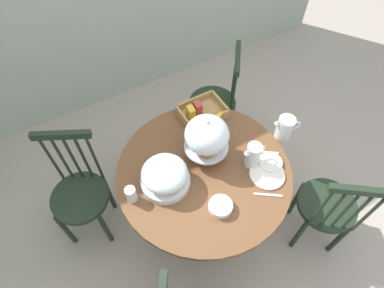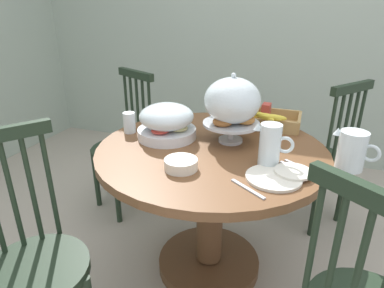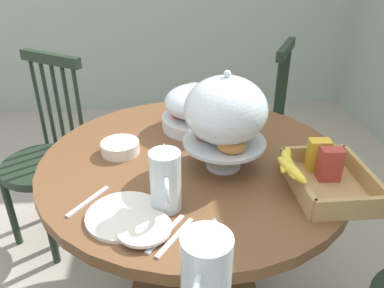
{
  "view_description": "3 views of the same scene",
  "coord_description": "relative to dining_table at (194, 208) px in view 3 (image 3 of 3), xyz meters",
  "views": [
    {
      "loc": [
        -0.73,
        -0.73,
        2.46
      ],
      "look_at": [
        -0.14,
        0.29,
        0.84
      ],
      "focal_mm": 29.93,
      "sensor_mm": 36.0,
      "label": 1
    },
    {
      "loc": [
        0.27,
        -1.26,
        1.37
      ],
      "look_at": [
        -0.24,
        0.14,
        0.74
      ],
      "focal_mm": 30.8,
      "sensor_mm": 36.0,
      "label": 2
    },
    {
      "loc": [
        1.04,
        0.04,
        1.43
      ],
      "look_at": [
        -0.24,
        0.14,
        0.74
      ],
      "focal_mm": 35.24,
      "sensor_mm": 36.0,
      "label": 3
    }
  ],
  "objects": [
    {
      "name": "china_plate_small",
      "position": [
        0.39,
        -0.17,
        0.25
      ],
      "size": [
        0.15,
        0.15,
        0.01
      ],
      "primitive_type": "cylinder",
      "color": "white",
      "rests_on": "china_plate_large"
    },
    {
      "name": "fruit_platter_covered",
      "position": [
        -0.25,
        0.04,
        0.32
      ],
      "size": [
        0.3,
        0.3,
        0.18
      ],
      "color": "silver",
      "rests_on": "dining_table"
    },
    {
      "name": "cereal_bowl",
      "position": [
        -0.05,
        -0.27,
        0.26
      ],
      "size": [
        0.14,
        0.14,
        0.04
      ],
      "primitive_type": "cylinder",
      "color": "white",
      "rests_on": "dining_table"
    },
    {
      "name": "dinner_fork",
      "position": [
        0.42,
        -0.09,
        0.24
      ],
      "size": [
        0.15,
        0.11,
        0.01
      ],
      "primitive_type": "cube",
      "rotation": [
        0.0,
        0.0,
        5.67
      ],
      "color": "silver",
      "rests_on": "dining_table"
    },
    {
      "name": "china_plate_large",
      "position": [
        0.32,
        -0.23,
        0.24
      ],
      "size": [
        0.22,
        0.22,
        0.01
      ],
      "primitive_type": "cylinder",
      "color": "white",
      "rests_on": "dining_table"
    },
    {
      "name": "cereal_basket",
      "position": [
        0.22,
        0.39,
        0.28
      ],
      "size": [
        0.32,
        0.3,
        0.12
      ],
      "color": "tan",
      "rests_on": "dining_table"
    },
    {
      "name": "pastry_stand_with_dome",
      "position": [
        0.07,
        0.09,
        0.43
      ],
      "size": [
        0.28,
        0.28,
        0.34
      ],
      "color": "silver",
      "rests_on": "dining_table"
    },
    {
      "name": "windsor_chair_by_cabinet",
      "position": [
        -0.49,
        -0.7,
        -0.05
      ],
      "size": [
        0.46,
        0.46,
        0.97
      ],
      "color": "#1E2D1E",
      "rests_on": "ground_plane"
    },
    {
      "name": "table_knife",
      "position": [
        0.4,
        -0.11,
        0.24
      ],
      "size": [
        0.15,
        0.11,
        0.01
      ],
      "primitive_type": "cube",
      "rotation": [
        0.0,
        0.0,
        5.67
      ],
      "color": "silver",
      "rests_on": "dining_table"
    },
    {
      "name": "orange_juice_pitcher",
      "position": [
        0.28,
        -0.11,
        0.32
      ],
      "size": [
        0.17,
        0.09,
        0.18
      ],
      "color": "silver",
      "rests_on": "dining_table"
    },
    {
      "name": "soup_spoon",
      "position": [
        0.24,
        -0.34,
        0.24
      ],
      "size": [
        0.15,
        0.11,
        0.01
      ],
      "primitive_type": "cube",
      "rotation": [
        0.0,
        0.0,
        5.67
      ],
      "color": "silver",
      "rests_on": "dining_table"
    },
    {
      "name": "drinking_glass",
      "position": [
        -0.47,
        0.04,
        0.29
      ],
      "size": [
        0.06,
        0.06,
        0.11
      ],
      "primitive_type": "cylinder",
      "color": "silver",
      "rests_on": "dining_table"
    },
    {
      "name": "windsor_chair_near_window",
      "position": [
        -0.75,
        0.41,
        -0.05
      ],
      "size": [
        0.45,
        0.45,
        0.97
      ],
      "color": "#1E2D1E",
      "rests_on": "ground_plane"
    },
    {
      "name": "dining_table",
      "position": [
        0.0,
        0.0,
        0.0
      ],
      "size": [
        1.11,
        1.11,
        0.74
      ],
      "color": "brown",
      "rests_on": "ground_plane"
    },
    {
      "name": "milk_pitcher",
      "position": [
        0.61,
        -0.03,
        0.31
      ],
      "size": [
        0.19,
        0.11,
        0.17
      ],
      "color": "silver",
      "rests_on": "dining_table"
    }
  ]
}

